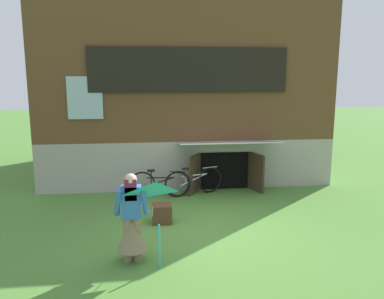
# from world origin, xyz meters

# --- Properties ---
(ground_plane) EXTENTS (60.00, 60.00, 0.00)m
(ground_plane) POSITION_xyz_m (0.00, 0.00, 0.00)
(ground_plane) COLOR #4C7F33
(log_house) EXTENTS (8.30, 6.57, 5.42)m
(log_house) POSITION_xyz_m (0.00, 5.73, 2.71)
(log_house) COLOR #9E998E
(log_house) RESTS_ON ground_plane
(person) EXTENTS (0.61, 0.52, 1.55)m
(person) POSITION_xyz_m (-1.42, -1.12, 0.65)
(person) COLOR #7F6B51
(person) RESTS_ON ground_plane
(kite) EXTENTS (0.88, 0.95, 1.41)m
(kite) POSITION_xyz_m (-1.01, -1.65, 1.18)
(kite) COLOR #2DB2CC
(kite) RESTS_ON ground_plane
(bicycle_silver) EXTENTS (1.60, 0.59, 0.76)m
(bicycle_silver) POSITION_xyz_m (0.07, 2.52, 0.37)
(bicycle_silver) COLOR black
(bicycle_silver) RESTS_ON ground_plane
(bicycle_black) EXTENTS (1.60, 0.20, 0.73)m
(bicycle_black) POSITION_xyz_m (-0.83, 2.46, 0.36)
(bicycle_black) COLOR black
(bicycle_black) RESTS_ON ground_plane
(wooden_crate) EXTENTS (0.43, 0.36, 0.41)m
(wooden_crate) POSITION_xyz_m (-0.85, 0.61, 0.20)
(wooden_crate) COLOR #4C331E
(wooden_crate) RESTS_ON ground_plane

